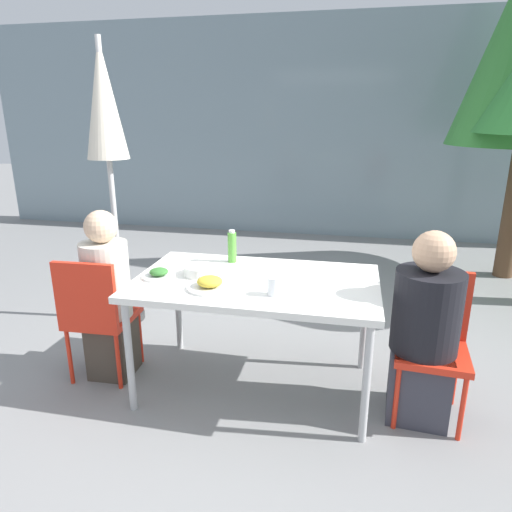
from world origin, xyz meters
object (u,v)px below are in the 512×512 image
object	(u,v)px
drinking_cup	(274,286)
salad_bowl	(199,270)
chair_right	(432,334)
person_right	(424,334)
bottle	(232,247)
chair_left	(96,311)
person_left	(108,299)
closed_umbrella	(105,118)

from	to	relation	value
drinking_cup	salad_bowl	size ratio (longest dim) A/B	0.53
chair_right	person_right	xyz separation A→B (m)	(-0.06, -0.08, 0.03)
bottle	drinking_cup	bearing A→B (deg)	-54.32
chair_left	salad_bowl	bearing A→B (deg)	8.59
chair_left	bottle	distance (m)	0.98
bottle	drinking_cup	xyz separation A→B (m)	(0.38, -0.53, -0.06)
person_right	salad_bowl	bearing A→B (deg)	0.97
person_left	salad_bowl	bearing A→B (deg)	1.94
chair_left	chair_right	size ratio (longest dim) A/B	1.00
chair_left	person_left	size ratio (longest dim) A/B	0.75
person_right	person_left	bearing A→B (deg)	3.45
chair_left	drinking_cup	size ratio (longest dim) A/B	8.35
person_right	drinking_cup	distance (m)	0.89
person_right	chair_right	bearing A→B (deg)	-121.86
person_right	closed_umbrella	world-z (taller)	closed_umbrella
closed_umbrella	salad_bowl	world-z (taller)	closed_umbrella
closed_umbrella	drinking_cup	bearing A→B (deg)	-33.73
chair_right	drinking_cup	xyz separation A→B (m)	(-0.89, -0.22, 0.30)
chair_right	closed_umbrella	world-z (taller)	closed_umbrella
chair_right	closed_umbrella	distance (m)	2.78
closed_umbrella	bottle	distance (m)	1.46
person_left	chair_right	xyz separation A→B (m)	(2.03, 0.03, -0.05)
person_right	bottle	xyz separation A→B (m)	(-1.22, 0.39, 0.33)
person_left	chair_right	size ratio (longest dim) A/B	1.34
chair_right	salad_bowl	xyz separation A→B (m)	(-1.41, 0.01, 0.28)
person_left	closed_umbrella	xyz separation A→B (m)	(-0.36, 0.81, 1.13)
chair_left	person_left	bearing A→B (deg)	58.14
person_right	bottle	bearing A→B (deg)	-13.03
chair_right	drinking_cup	distance (m)	0.97
closed_umbrella	person_left	bearing A→B (deg)	-66.03
chair_right	chair_left	bearing A→B (deg)	7.89
chair_right	drinking_cup	bearing A→B (deg)	18.42
chair_left	bottle	size ratio (longest dim) A/B	3.83
chair_left	bottle	world-z (taller)	bottle
chair_right	drinking_cup	world-z (taller)	chair_right
chair_right	drinking_cup	size ratio (longest dim) A/B	8.35
bottle	salad_bowl	size ratio (longest dim) A/B	1.15
person_left	drinking_cup	xyz separation A→B (m)	(1.14, -0.19, 0.25)
bottle	chair_left	bearing A→B (deg)	-151.92
chair_right	person_right	distance (m)	0.10
chair_left	person_right	distance (m)	2.02
person_left	chair_right	bearing A→B (deg)	-1.27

